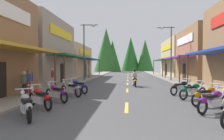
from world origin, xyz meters
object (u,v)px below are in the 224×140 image
object	(u,v)px
motorcycle_parked_right_4	(182,87)
pedestrian_browsing	(28,80)
streetlamp_right	(169,46)
motorcycle_parked_left_1	(40,98)
pedestrian_by_shop	(53,76)
motorcycle_parked_left_4	(78,86)
motorcycle_parked_left_2	(56,92)
rider_cruising_lead	(135,79)
motorcycle_parked_right_2	(207,95)
motorcycle_parked_left_0	(26,105)
pedestrian_waiting	(24,82)
streetlamp_left	(86,45)
motorcycle_parked_right_1	(213,101)
motorcycle_parked_right_3	(193,90)
motorcycle_parked_left_3	(71,88)

from	to	relation	value
motorcycle_parked_right_4	pedestrian_browsing	world-z (taller)	pedestrian_browsing
streetlamp_right	motorcycle_parked_left_1	size ratio (longest dim) A/B	3.82
motorcycle_parked_left_1	pedestrian_by_shop	xyz separation A→B (m)	(-2.47, 8.01, 0.51)
motorcycle_parked_left_4	motorcycle_parked_left_2	bearing A→B (deg)	123.46
rider_cruising_lead	pedestrian_by_shop	distance (m)	7.17
motorcycle_parked_right_2	pedestrian_browsing	bearing A→B (deg)	134.88
streetlamp_right	motorcycle_parked_left_0	xyz separation A→B (m)	(-8.49, -17.94, -3.73)
motorcycle_parked_left_0	pedestrian_browsing	world-z (taller)	pedestrian_browsing
pedestrian_waiting	streetlamp_left	bearing A→B (deg)	-94.77
motorcycle_parked_right_1	motorcycle_parked_right_3	size ratio (longest dim) A/B	0.95
motorcycle_parked_left_2	motorcycle_parked_left_3	xyz separation A→B (m)	(0.24, 1.93, 0.00)
streetlamp_left	pedestrian_waiting	distance (m)	12.80
motorcycle_parked_left_3	pedestrian_waiting	distance (m)	2.78
motorcycle_parked_right_1	motorcycle_parked_right_4	size ratio (longest dim) A/B	1.00
motorcycle_parked_right_2	motorcycle_parked_left_3	distance (m)	7.67
streetlamp_left	motorcycle_parked_right_3	world-z (taller)	streetlamp_left
motorcycle_parked_right_3	pedestrian_waiting	distance (m)	9.88
rider_cruising_lead	pedestrian_waiting	size ratio (longest dim) A/B	1.37
motorcycle_parked_left_0	motorcycle_parked_left_1	world-z (taller)	same
pedestrian_waiting	motorcycle_parked_left_4	bearing A→B (deg)	-141.85
pedestrian_by_shop	streetlamp_right	bearing A→B (deg)	28.36
motorcycle_parked_left_3	pedestrian_by_shop	xyz separation A→B (m)	(-2.83, 4.34, 0.51)
motorcycle_parked_left_1	rider_cruising_lead	size ratio (longest dim) A/B	0.80
motorcycle_parked_right_1	motorcycle_parked_left_4	xyz separation A→B (m)	(-6.90, 5.26, 0.00)
motorcycle_parked_right_3	motorcycle_parked_left_1	world-z (taller)	same
motorcycle_parked_left_3	motorcycle_parked_right_3	bearing A→B (deg)	-144.98
motorcycle_parked_right_3	pedestrian_browsing	bearing A→B (deg)	144.08
motorcycle_parked_right_2	pedestrian_by_shop	xyz separation A→B (m)	(-10.12, 6.70, 0.51)
streetlamp_left	motorcycle_parked_left_0	size ratio (longest dim) A/B	3.76
motorcycle_parked_left_3	motorcycle_parked_left_2	bearing A→B (deg)	121.86
streetlamp_right	motorcycle_parked_right_2	size ratio (longest dim) A/B	3.45
motorcycle_parked_left_2	motorcycle_parked_right_3	bearing A→B (deg)	-129.65
motorcycle_parked_left_2	rider_cruising_lead	size ratio (longest dim) A/B	0.80
motorcycle_parked_left_4	motorcycle_parked_right_4	bearing A→B (deg)	-142.67
motorcycle_parked_left_4	pedestrian_by_shop	world-z (taller)	pedestrian_by_shop
motorcycle_parked_left_0	motorcycle_parked_left_2	distance (m)	3.43
motorcycle_parked_right_3	motorcycle_parked_left_1	xyz separation A→B (m)	(-7.56, -3.19, 0.00)
pedestrian_waiting	motorcycle_parked_right_1	bearing A→B (deg)	162.78
motorcycle_parked_right_4	motorcycle_parked_left_3	bearing A→B (deg)	153.27
motorcycle_parked_right_4	motorcycle_parked_right_2	bearing A→B (deg)	-122.01
rider_cruising_lead	pedestrian_browsing	size ratio (longest dim) A/B	1.30
streetlamp_right	pedestrian_waiting	distance (m)	17.56
streetlamp_right	streetlamp_left	bearing A→B (deg)	-174.26
motorcycle_parked_left_3	pedestrian_by_shop	bearing A→B (deg)	-18.08
motorcycle_parked_right_2	rider_cruising_lead	size ratio (longest dim) A/B	0.89
pedestrian_browsing	motorcycle_parked_left_3	bearing A→B (deg)	48.97
motorcycle_parked_right_3	pedestrian_by_shop	bearing A→B (deg)	122.86
motorcycle_parked_left_2	pedestrian_browsing	size ratio (longest dim) A/B	1.05
streetlamp_left	pedestrian_by_shop	bearing A→B (deg)	-100.90
streetlamp_right	pedestrian_by_shop	size ratio (longest dim) A/B	3.82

